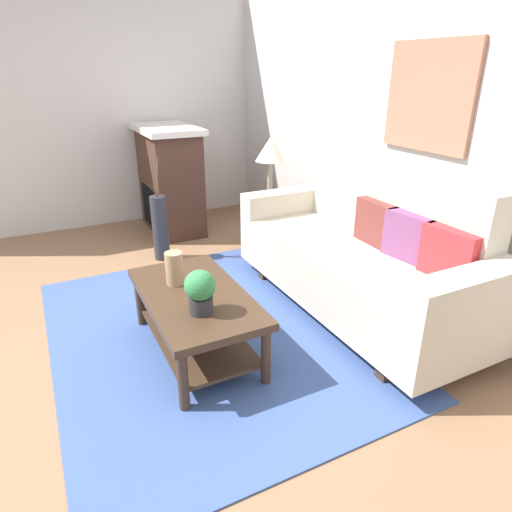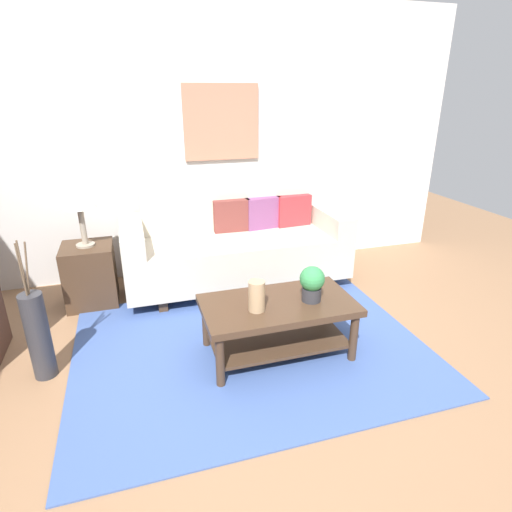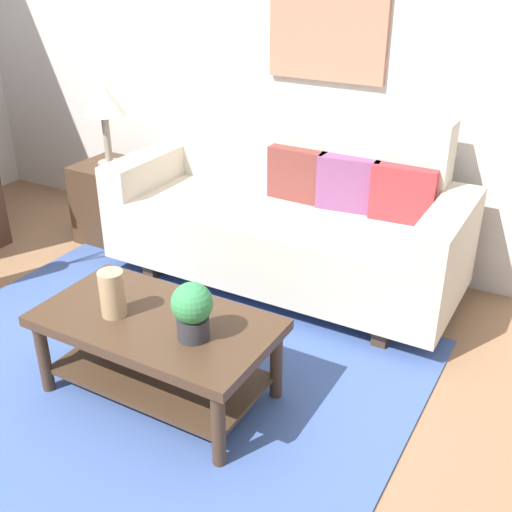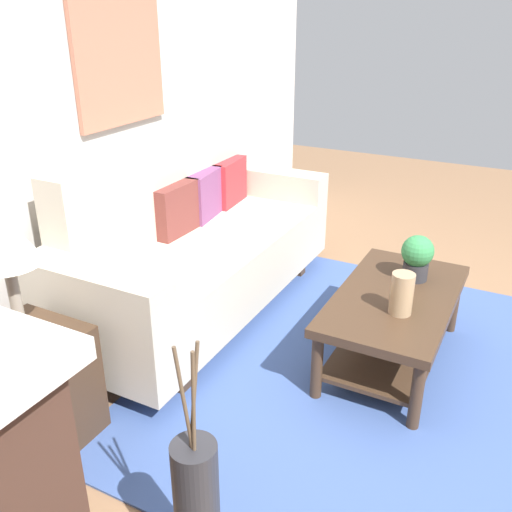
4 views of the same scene
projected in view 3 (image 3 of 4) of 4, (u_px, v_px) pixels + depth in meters
ground_plane at (80, 428)px, 2.83m from camera, size 9.58×9.58×0.00m
wall_back at (304, 48)px, 3.93m from camera, size 5.58×0.10×2.70m
area_rug at (150, 368)px, 3.21m from camera, size 2.61×2.02×0.01m
couch at (287, 219)px, 3.85m from camera, size 2.14×0.84×1.08m
throw_pillow_maroon at (297, 174)px, 3.83m from camera, size 0.36×0.13×0.32m
throw_pillow_plum at (348, 184)px, 3.69m from camera, size 0.37×0.17×0.32m
throw_pillow_crimson at (403, 194)px, 3.54m from camera, size 0.37×0.15×0.32m
coffee_table at (157, 339)px, 2.90m from camera, size 1.10×0.60×0.43m
tabletop_vase at (112, 294)px, 2.83m from camera, size 0.12×0.12×0.22m
potted_plant_tabletop at (192, 309)px, 2.65m from camera, size 0.18×0.18×0.26m
side_table at (114, 202)px, 4.50m from camera, size 0.44×0.44×0.56m
table_lamp at (103, 102)px, 4.17m from camera, size 0.28×0.28×0.57m
framed_painting at (327, 17)px, 3.70m from camera, size 0.76×0.03×0.73m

